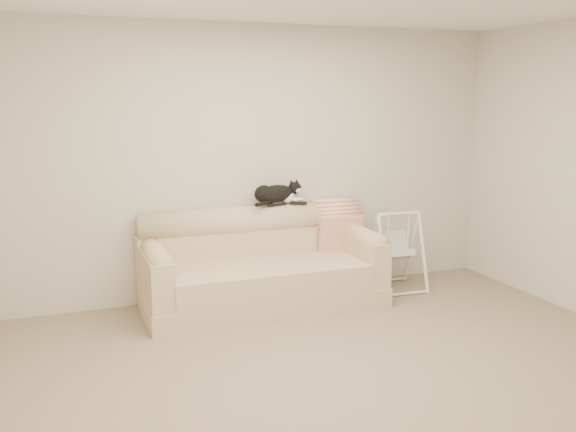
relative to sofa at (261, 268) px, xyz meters
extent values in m
plane|color=#7A6B58|center=(0.09, -1.62, -0.35)|extent=(5.00, 5.00, 0.00)
cube|color=beige|center=(0.09, 0.38, 0.95)|extent=(5.00, 0.04, 2.60)
cube|color=beige|center=(0.09, -3.62, 0.95)|extent=(5.00, 0.04, 2.60)
cube|color=tan|center=(0.00, -0.09, -0.26)|extent=(2.20, 0.90, 0.18)
cube|color=tan|center=(0.00, -0.20, -0.05)|extent=(1.80, 0.68, 0.24)
cube|color=tan|center=(0.00, 0.25, 0.08)|extent=(2.20, 0.22, 0.50)
cylinder|color=tan|center=(0.00, 0.25, 0.41)|extent=(2.16, 0.28, 0.28)
cube|color=tan|center=(-0.99, -0.09, 0.04)|extent=(0.20, 0.88, 0.42)
cylinder|color=tan|center=(-0.99, -0.09, 0.25)|extent=(0.18, 0.84, 0.18)
cube|color=tan|center=(0.99, -0.09, 0.04)|extent=(0.20, 0.88, 0.42)
cylinder|color=tan|center=(0.99, -0.09, 0.25)|extent=(0.18, 0.84, 0.18)
cube|color=black|center=(0.24, 0.22, 0.56)|extent=(0.19, 0.08, 0.02)
cube|color=gray|center=(0.24, 0.22, 0.57)|extent=(0.11, 0.05, 0.01)
cube|color=black|center=(0.46, 0.21, 0.56)|extent=(0.18, 0.09, 0.02)
ellipsoid|color=black|center=(0.24, 0.24, 0.65)|extent=(0.44, 0.30, 0.17)
ellipsoid|color=black|center=(0.11, 0.21, 0.66)|extent=(0.23, 0.22, 0.17)
ellipsoid|color=white|center=(0.36, 0.25, 0.62)|extent=(0.18, 0.15, 0.12)
ellipsoid|color=black|center=(0.44, 0.26, 0.70)|extent=(0.16, 0.16, 0.12)
ellipsoid|color=white|center=(0.46, 0.22, 0.68)|extent=(0.08, 0.07, 0.05)
sphere|color=#BF7272|center=(0.47, 0.19, 0.68)|extent=(0.01, 0.01, 0.01)
cone|color=black|center=(0.41, 0.26, 0.76)|extent=(0.07, 0.07, 0.06)
cone|color=black|center=(0.47, 0.28, 0.76)|extent=(0.05, 0.06, 0.06)
sphere|color=#B27F1E|center=(0.44, 0.21, 0.71)|extent=(0.02, 0.02, 0.02)
sphere|color=#B27F1E|center=(0.48, 0.23, 0.71)|extent=(0.02, 0.02, 0.02)
ellipsoid|color=white|center=(0.43, 0.23, 0.59)|extent=(0.10, 0.11, 0.04)
ellipsoid|color=white|center=(0.49, 0.24, 0.59)|extent=(0.10, 0.11, 0.04)
cylinder|color=black|center=(0.07, 0.13, 0.59)|extent=(0.20, 0.16, 0.04)
cylinder|color=#DB5D47|center=(0.87, 0.25, 0.41)|extent=(0.45, 0.33, 0.33)
cube|color=#DB5D47|center=(0.87, 0.08, 0.21)|extent=(0.45, 0.09, 0.42)
cylinder|color=white|center=(1.22, -0.12, 0.04)|extent=(0.05, 0.28, 0.78)
cylinder|color=white|center=(1.23, 0.12, 0.04)|extent=(0.05, 0.28, 0.78)
cylinder|color=white|center=(1.67, -0.15, 0.04)|extent=(0.05, 0.28, 0.78)
cylinder|color=white|center=(1.68, 0.09, 0.04)|extent=(0.05, 0.28, 0.78)
cylinder|color=white|center=(1.45, -0.02, 0.42)|extent=(0.45, 0.06, 0.03)
cylinder|color=white|center=(1.44, -0.26, -0.33)|extent=(0.45, 0.05, 0.03)
cylinder|color=white|center=(1.46, 0.23, -0.33)|extent=(0.45, 0.05, 0.03)
cube|color=white|center=(1.45, -0.04, 0.01)|extent=(0.27, 0.25, 0.15)
cube|color=white|center=(1.45, 0.06, 0.13)|extent=(0.26, 0.13, 0.21)
cylinder|color=white|center=(1.34, -0.01, 0.24)|extent=(0.01, 0.01, 0.37)
cylinder|color=white|center=(1.56, -0.02, 0.24)|extent=(0.01, 0.01, 0.37)
camera|label=1|loc=(-1.81, -5.49, 1.59)|focal=40.00mm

